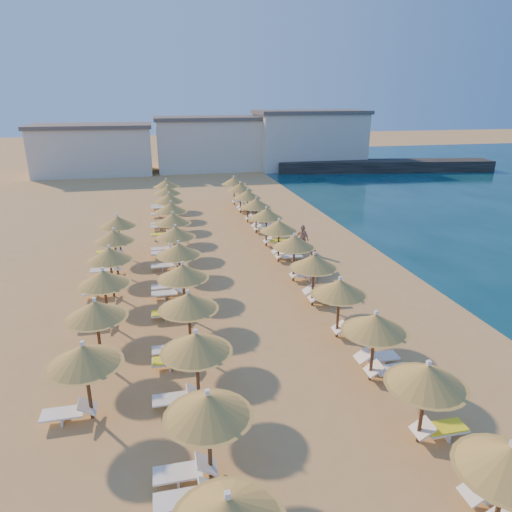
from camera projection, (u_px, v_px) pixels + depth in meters
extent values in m
plane|color=tan|center=(259.00, 307.00, 22.84)|extent=(220.00, 220.00, 0.00)
cube|color=black|center=(384.00, 166.00, 63.94)|extent=(30.26, 8.55, 1.50)
cube|color=silver|center=(94.00, 151.00, 61.17)|extent=(15.00, 8.00, 6.00)
cube|color=#59514C|center=(91.00, 126.00, 60.09)|extent=(15.60, 8.48, 0.50)
cube|color=silver|center=(211.00, 145.00, 64.84)|extent=(15.00, 8.00, 6.80)
cube|color=#59514C|center=(210.00, 118.00, 63.63)|extent=(15.60, 8.48, 0.50)
cube|color=silver|center=(309.00, 141.00, 65.92)|extent=(15.00, 8.00, 7.60)
cube|color=#59514C|center=(310.00, 112.00, 64.58)|extent=(15.60, 8.48, 0.50)
cylinder|color=brown|center=(500.00, 500.00, 10.58)|extent=(0.12, 0.12, 2.29)
cone|color=olive|center=(510.00, 458.00, 10.17)|extent=(2.24, 2.24, 0.67)
cone|color=olive|center=(508.00, 468.00, 10.26)|extent=(2.42, 2.42, 0.12)
cylinder|color=brown|center=(422.00, 410.00, 13.61)|extent=(0.12, 0.12, 2.29)
cone|color=olive|center=(427.00, 375.00, 13.20)|extent=(2.24, 2.24, 0.67)
cone|color=olive|center=(426.00, 383.00, 13.29)|extent=(2.42, 2.42, 0.12)
cube|color=white|center=(429.00, 363.00, 13.07)|extent=(0.12, 0.12, 0.14)
cylinder|color=brown|center=(372.00, 353.00, 16.64)|extent=(0.12, 0.12, 2.29)
cone|color=olive|center=(375.00, 323.00, 16.23)|extent=(2.24, 2.24, 0.67)
cone|color=olive|center=(375.00, 330.00, 16.32)|extent=(2.42, 2.42, 0.12)
cube|color=white|center=(376.00, 313.00, 16.10)|extent=(0.12, 0.12, 0.14)
cylinder|color=brown|center=(338.00, 313.00, 19.67)|extent=(0.12, 0.12, 2.29)
cone|color=olive|center=(340.00, 287.00, 19.27)|extent=(2.24, 2.24, 0.67)
cone|color=olive|center=(339.00, 293.00, 19.36)|extent=(2.42, 2.42, 0.12)
cube|color=white|center=(340.00, 278.00, 19.13)|extent=(0.12, 0.12, 0.14)
cylinder|color=brown|center=(313.00, 284.00, 22.71)|extent=(0.12, 0.12, 2.29)
cone|color=olive|center=(314.00, 261.00, 22.30)|extent=(2.24, 2.24, 0.67)
cone|color=olive|center=(314.00, 266.00, 22.39)|extent=(2.42, 2.42, 0.12)
cube|color=white|center=(314.00, 253.00, 22.16)|extent=(0.12, 0.12, 0.14)
cylinder|color=brown|center=(294.00, 262.00, 25.74)|extent=(0.12, 0.12, 2.29)
cone|color=olive|center=(294.00, 241.00, 25.33)|extent=(2.24, 2.24, 0.67)
cone|color=olive|center=(294.00, 246.00, 25.42)|extent=(2.42, 2.42, 0.12)
cube|color=white|center=(294.00, 234.00, 25.20)|extent=(0.12, 0.12, 0.14)
cylinder|color=brown|center=(279.00, 245.00, 28.77)|extent=(0.12, 0.12, 2.29)
cone|color=olive|center=(279.00, 226.00, 28.36)|extent=(2.24, 2.24, 0.67)
cone|color=olive|center=(279.00, 230.00, 28.46)|extent=(2.42, 2.42, 0.12)
cube|color=white|center=(279.00, 220.00, 28.23)|extent=(0.12, 0.12, 0.14)
cylinder|color=brown|center=(266.00, 230.00, 31.80)|extent=(0.12, 0.12, 2.29)
cone|color=olive|center=(266.00, 213.00, 31.40)|extent=(2.24, 2.24, 0.67)
cone|color=olive|center=(266.00, 217.00, 31.49)|extent=(2.42, 2.42, 0.12)
cube|color=white|center=(266.00, 208.00, 31.26)|extent=(0.12, 0.12, 0.14)
cylinder|color=brown|center=(256.00, 219.00, 34.84)|extent=(0.12, 0.12, 2.29)
cone|color=olive|center=(256.00, 203.00, 34.43)|extent=(2.24, 2.24, 0.67)
cone|color=olive|center=(256.00, 207.00, 34.52)|extent=(2.42, 2.42, 0.12)
cube|color=white|center=(256.00, 198.00, 34.30)|extent=(0.12, 0.12, 0.14)
cylinder|color=brown|center=(248.00, 209.00, 37.87)|extent=(0.12, 0.12, 2.29)
cone|color=olive|center=(247.00, 194.00, 37.46)|extent=(2.24, 2.24, 0.67)
cone|color=olive|center=(247.00, 198.00, 37.55)|extent=(2.42, 2.42, 0.12)
cube|color=white|center=(247.00, 189.00, 37.33)|extent=(0.12, 0.12, 0.14)
cylinder|color=brown|center=(240.00, 200.00, 40.90)|extent=(0.12, 0.12, 2.29)
cone|color=olive|center=(240.00, 187.00, 40.49)|extent=(2.24, 2.24, 0.67)
cone|color=olive|center=(240.00, 190.00, 40.59)|extent=(2.42, 2.42, 0.12)
cube|color=white|center=(240.00, 182.00, 40.36)|extent=(0.12, 0.12, 0.14)
cylinder|color=brown|center=(234.00, 193.00, 43.94)|extent=(0.12, 0.12, 2.29)
cone|color=olive|center=(234.00, 181.00, 43.53)|extent=(2.24, 2.24, 0.67)
cone|color=olive|center=(234.00, 183.00, 43.62)|extent=(2.42, 2.42, 0.12)
cube|color=white|center=(234.00, 176.00, 43.39)|extent=(0.12, 0.12, 0.14)
cone|color=olive|center=(228.00, 511.00, 8.88)|extent=(2.24, 2.24, 0.67)
cube|color=white|center=(227.00, 495.00, 8.74)|extent=(0.12, 0.12, 0.14)
cylinder|color=brown|center=(210.00, 443.00, 12.32)|extent=(0.12, 0.12, 2.29)
cone|color=olive|center=(208.00, 405.00, 11.91)|extent=(2.24, 2.24, 0.67)
cone|color=olive|center=(208.00, 414.00, 12.00)|extent=(2.42, 2.42, 0.12)
cube|color=white|center=(207.00, 392.00, 11.77)|extent=(0.12, 0.12, 0.14)
cylinder|color=brown|center=(198.00, 375.00, 15.35)|extent=(0.12, 0.12, 2.29)
cone|color=olive|center=(196.00, 343.00, 14.94)|extent=(2.24, 2.24, 0.67)
cone|color=olive|center=(196.00, 350.00, 15.03)|extent=(2.42, 2.42, 0.12)
cube|color=white|center=(196.00, 332.00, 14.81)|extent=(0.12, 0.12, 0.14)
cylinder|color=brown|center=(190.00, 329.00, 18.38)|extent=(0.12, 0.12, 2.29)
cone|color=olive|center=(188.00, 301.00, 17.97)|extent=(2.24, 2.24, 0.67)
cone|color=olive|center=(189.00, 307.00, 18.06)|extent=(2.42, 2.42, 0.12)
cube|color=white|center=(188.00, 291.00, 17.84)|extent=(0.12, 0.12, 0.14)
cylinder|color=brown|center=(184.00, 296.00, 21.41)|extent=(0.12, 0.12, 2.29)
cone|color=olive|center=(183.00, 271.00, 21.01)|extent=(2.24, 2.24, 0.67)
cone|color=olive|center=(183.00, 277.00, 21.10)|extent=(2.42, 2.42, 0.12)
cube|color=white|center=(182.00, 263.00, 20.87)|extent=(0.12, 0.12, 0.14)
cylinder|color=brown|center=(180.00, 271.00, 24.45)|extent=(0.12, 0.12, 2.29)
cone|color=olive|center=(179.00, 249.00, 24.04)|extent=(2.24, 2.24, 0.67)
cone|color=olive|center=(179.00, 254.00, 24.13)|extent=(2.42, 2.42, 0.12)
cube|color=white|center=(178.00, 242.00, 23.90)|extent=(0.12, 0.12, 0.14)
cylinder|color=brown|center=(177.00, 252.00, 27.48)|extent=(0.12, 0.12, 2.29)
cone|color=olive|center=(175.00, 232.00, 27.07)|extent=(2.24, 2.24, 0.67)
cone|color=olive|center=(176.00, 236.00, 27.16)|extent=(2.42, 2.42, 0.12)
cube|color=white|center=(175.00, 225.00, 26.94)|extent=(0.12, 0.12, 0.14)
cylinder|color=brown|center=(174.00, 236.00, 30.51)|extent=(0.12, 0.12, 2.29)
cone|color=olive|center=(173.00, 218.00, 30.10)|extent=(2.24, 2.24, 0.67)
cone|color=olive|center=(173.00, 222.00, 30.20)|extent=(2.42, 2.42, 0.12)
cube|color=white|center=(172.00, 212.00, 29.97)|extent=(0.12, 0.12, 0.14)
cylinder|color=brown|center=(172.00, 223.00, 33.54)|extent=(0.12, 0.12, 2.29)
cone|color=olive|center=(171.00, 207.00, 33.14)|extent=(2.24, 2.24, 0.67)
cone|color=olive|center=(171.00, 211.00, 33.23)|extent=(2.42, 2.42, 0.12)
cube|color=white|center=(170.00, 202.00, 33.00)|extent=(0.12, 0.12, 0.14)
cylinder|color=brown|center=(170.00, 213.00, 36.58)|extent=(0.12, 0.12, 2.29)
cone|color=olive|center=(169.00, 198.00, 36.17)|extent=(2.24, 2.24, 0.67)
cone|color=olive|center=(169.00, 201.00, 36.26)|extent=(2.42, 2.42, 0.12)
cube|color=white|center=(169.00, 193.00, 36.04)|extent=(0.12, 0.12, 0.14)
cylinder|color=brown|center=(168.00, 204.00, 39.61)|extent=(0.12, 0.12, 2.29)
cone|color=olive|center=(167.00, 190.00, 39.20)|extent=(2.24, 2.24, 0.67)
cone|color=olive|center=(168.00, 193.00, 39.29)|extent=(2.42, 2.42, 0.12)
cube|color=white|center=(167.00, 185.00, 39.07)|extent=(0.12, 0.12, 0.14)
cylinder|color=brown|center=(167.00, 196.00, 42.64)|extent=(0.12, 0.12, 2.29)
cone|color=olive|center=(166.00, 183.00, 42.24)|extent=(2.24, 2.24, 0.67)
cone|color=olive|center=(166.00, 186.00, 42.33)|extent=(2.42, 2.42, 0.12)
cube|color=white|center=(166.00, 179.00, 42.10)|extent=(0.12, 0.12, 0.14)
cylinder|color=brown|center=(88.00, 388.00, 14.64)|extent=(0.12, 0.12, 2.29)
cone|color=olive|center=(84.00, 355.00, 14.23)|extent=(2.24, 2.24, 0.67)
cone|color=olive|center=(85.00, 362.00, 14.32)|extent=(2.42, 2.42, 0.12)
cube|color=white|center=(82.00, 343.00, 14.10)|extent=(0.12, 0.12, 0.14)
cylinder|color=brown|center=(99.00, 338.00, 17.67)|extent=(0.12, 0.12, 2.29)
cone|color=olive|center=(95.00, 309.00, 17.26)|extent=(2.24, 2.24, 0.67)
cone|color=olive|center=(96.00, 316.00, 17.35)|extent=(2.42, 2.42, 0.12)
cube|color=white|center=(94.00, 300.00, 17.13)|extent=(0.12, 0.12, 0.14)
cylinder|color=brown|center=(106.00, 303.00, 20.70)|extent=(0.12, 0.12, 2.29)
cone|color=olive|center=(103.00, 277.00, 20.30)|extent=(2.24, 2.24, 0.67)
cone|color=olive|center=(104.00, 283.00, 20.39)|extent=(2.42, 2.42, 0.12)
cube|color=white|center=(102.00, 269.00, 20.16)|extent=(0.12, 0.12, 0.14)
cylinder|color=brown|center=(112.00, 276.00, 23.74)|extent=(0.12, 0.12, 2.29)
cone|color=olive|center=(109.00, 254.00, 23.33)|extent=(2.24, 2.24, 0.67)
cone|color=olive|center=(110.00, 259.00, 23.42)|extent=(2.42, 2.42, 0.12)
cube|color=white|center=(109.00, 246.00, 23.19)|extent=(0.12, 0.12, 0.14)
cylinder|color=brown|center=(116.00, 256.00, 26.77)|extent=(0.12, 0.12, 2.29)
cone|color=olive|center=(114.00, 236.00, 26.36)|extent=(2.24, 2.24, 0.67)
cone|color=olive|center=(115.00, 240.00, 26.45)|extent=(2.42, 2.42, 0.12)
cube|color=white|center=(113.00, 229.00, 26.23)|extent=(0.12, 0.12, 0.14)
cylinder|color=brown|center=(120.00, 239.00, 29.80)|extent=(0.12, 0.12, 2.29)
cone|color=olive|center=(118.00, 221.00, 29.39)|extent=(2.24, 2.24, 0.67)
cone|color=olive|center=(118.00, 225.00, 29.48)|extent=(2.42, 2.42, 0.12)
cube|color=white|center=(117.00, 215.00, 29.26)|extent=(0.12, 0.12, 0.14)
cube|color=white|center=(500.00, 490.00, 11.86)|extent=(1.33, 0.65, 0.06)
cube|color=white|center=(499.00, 495.00, 11.91)|extent=(0.06, 0.58, 0.32)
cube|color=white|center=(474.00, 491.00, 11.65)|extent=(0.58, 0.65, 0.40)
cube|color=white|center=(445.00, 428.00, 14.06)|extent=(1.33, 0.65, 0.06)
cube|color=white|center=(444.00, 432.00, 14.12)|extent=(0.06, 0.58, 0.32)
cube|color=white|center=(423.00, 428.00, 13.86)|extent=(0.58, 0.65, 0.40)
cube|color=#FFF71A|center=(445.00, 427.00, 14.05)|extent=(1.28, 0.60, 0.05)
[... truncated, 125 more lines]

